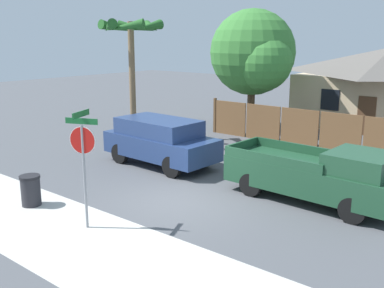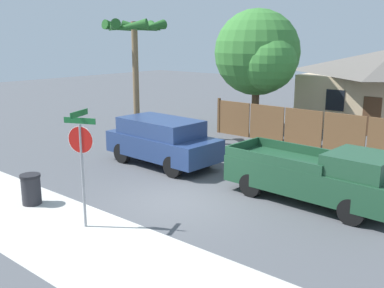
% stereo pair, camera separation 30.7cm
% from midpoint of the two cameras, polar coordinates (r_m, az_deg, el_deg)
% --- Properties ---
extents(ground_plane, '(80.00, 80.00, 0.00)m').
position_cam_midpoint_polar(ground_plane, '(13.85, -1.10, -7.29)').
color(ground_plane, '#4C4F54').
extents(sidewalk_strip, '(36.00, 3.20, 0.01)m').
position_cam_midpoint_polar(sidewalk_strip, '(11.62, -13.23, -11.86)').
color(sidewalk_strip, beige).
rests_on(sidewalk_strip, ground).
extents(wooden_fence, '(13.58, 0.12, 1.81)m').
position_cam_midpoint_polar(wooden_fence, '(20.38, 19.15, 1.24)').
color(wooden_fence, brown).
rests_on(wooden_fence, ground).
extents(oak_tree, '(4.70, 4.47, 6.36)m').
position_cam_midpoint_polar(oak_tree, '(23.97, 8.90, 11.16)').
color(oak_tree, brown).
rests_on(oak_tree, ground).
extents(palm_tree, '(2.79, 3.00, 5.67)m').
position_cam_midpoint_polar(palm_tree, '(20.95, -6.88, 13.27)').
color(palm_tree, brown).
rests_on(palm_tree, ground).
extents(red_suv, '(4.69, 2.16, 1.82)m').
position_cam_midpoint_polar(red_suv, '(17.48, -3.30, 0.51)').
color(red_suv, navy).
rests_on(red_suv, ground).
extents(orange_pickup, '(5.34, 2.11, 1.76)m').
position_cam_midpoint_polar(orange_pickup, '(13.97, 16.37, -3.88)').
color(orange_pickup, '#1E472D').
rests_on(orange_pickup, ground).
extents(stop_sign, '(0.83, 0.75, 3.11)m').
position_cam_midpoint_polar(stop_sign, '(11.74, -13.16, -0.72)').
color(stop_sign, gray).
rests_on(stop_sign, ground).
extents(trash_bin, '(0.61, 0.61, 0.92)m').
position_cam_midpoint_polar(trash_bin, '(14.27, -19.18, -5.44)').
color(trash_bin, '#28282D').
rests_on(trash_bin, ground).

